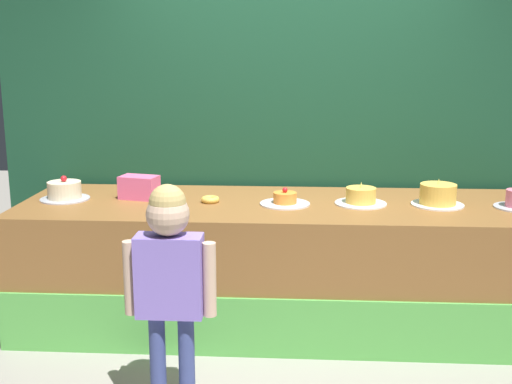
{
  "coord_description": "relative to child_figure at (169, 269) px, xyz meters",
  "views": [
    {
      "loc": [
        0.06,
        -3.62,
        1.83
      ],
      "look_at": [
        -0.18,
        0.32,
        0.96
      ],
      "focal_mm": 45.0,
      "sensor_mm": 36.0,
      "label": 1
    }
  ],
  "objects": [
    {
      "name": "donut",
      "position": [
        0.05,
        1.15,
        0.09
      ],
      "size": [
        0.12,
        0.12,
        0.04
      ],
      "primitive_type": "torus",
      "color": "#F2BF4C",
      "rests_on": "stage_platform"
    },
    {
      "name": "child_figure",
      "position": [
        0.0,
        0.0,
        0.0
      ],
      "size": [
        0.47,
        0.21,
        1.21
      ],
      "color": "#3F4C8C",
      "rests_on": "ground_plane"
    },
    {
      "name": "stage_platform",
      "position": [
        0.55,
        1.16,
        -0.36
      ],
      "size": [
        3.52,
        1.08,
        0.84
      ],
      "color": "brown",
      "rests_on": "ground_plane"
    },
    {
      "name": "cake_right",
      "position": [
        1.55,
        1.16,
        0.13
      ],
      "size": [
        0.34,
        0.34,
        0.18
      ],
      "color": "white",
      "rests_on": "stage_platform"
    },
    {
      "name": "pink_box",
      "position": [
        -0.45,
        1.23,
        0.14
      ],
      "size": [
        0.28,
        0.21,
        0.16
      ],
      "primitive_type": "cube",
      "rotation": [
        0.0,
        0.0,
        -0.23
      ],
      "color": "pink",
      "rests_on": "stage_platform"
    },
    {
      "name": "cake_left",
      "position": [
        0.55,
        1.12,
        0.1
      ],
      "size": [
        0.33,
        0.33,
        0.12
      ],
      "color": "silver",
      "rests_on": "stage_platform"
    },
    {
      "name": "ground_plane",
      "position": [
        0.55,
        0.63,
        -0.78
      ],
      "size": [
        12.0,
        12.0,
        0.0
      ],
      "primitive_type": "plane",
      "color": "gray"
    },
    {
      "name": "cake_far_left",
      "position": [
        -0.94,
        1.17,
        0.12
      ],
      "size": [
        0.33,
        0.33,
        0.17
      ],
      "color": "silver",
      "rests_on": "stage_platform"
    },
    {
      "name": "cake_center",
      "position": [
        1.05,
        1.16,
        0.11
      ],
      "size": [
        0.34,
        0.34,
        0.15
      ],
      "color": "white",
      "rests_on": "stage_platform"
    },
    {
      "name": "curtain_backdrop",
      "position": [
        0.55,
        1.79,
        0.67
      ],
      "size": [
        4.3,
        0.08,
        2.9
      ],
      "primitive_type": "cube",
      "color": "#19472D",
      "rests_on": "ground_plane"
    }
  ]
}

